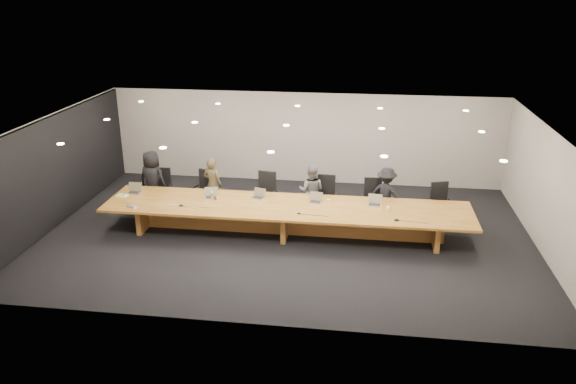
{
  "coord_description": "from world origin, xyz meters",
  "views": [
    {
      "loc": [
        1.76,
        -12.64,
        5.9
      ],
      "look_at": [
        0.0,
        0.3,
        1.0
      ],
      "focal_mm": 35.0,
      "sensor_mm": 36.0,
      "label": 1
    }
  ],
  "objects_px": {
    "chair_far_left": "(161,188)",
    "laptop_e": "(375,200)",
    "chair_mid_right": "(325,197)",
    "laptop_a": "(134,188)",
    "mic_left": "(181,205)",
    "laptop_b": "(211,193)",
    "chair_left": "(203,190)",
    "paper_cup_far": "(388,208)",
    "amber_mug": "(215,198)",
    "mic_center": "(299,213)",
    "conference_table": "(286,214)",
    "person_c": "(311,191)",
    "laptop_d": "(315,198)",
    "paper_cup_near": "(328,201)",
    "av_box": "(132,206)",
    "mic_right": "(397,220)",
    "person_b": "(213,185)",
    "chair_right": "(373,199)",
    "chair_mid_left": "(264,194)",
    "chair_far_right": "(441,204)",
    "person_d": "(386,194)",
    "water_bottle": "(212,195)",
    "laptop_c": "(258,194)",
    "person_a": "(152,180)"
  },
  "relations": [
    {
      "from": "chair_far_left",
      "to": "laptop_e",
      "type": "xyz_separation_m",
      "value": [
        5.82,
        -0.99,
        0.33
      ]
    },
    {
      "from": "chair_mid_right",
      "to": "laptop_a",
      "type": "bearing_deg",
      "value": -166.26
    },
    {
      "from": "mic_left",
      "to": "laptop_b",
      "type": "bearing_deg",
      "value": 45.87
    },
    {
      "from": "mic_left",
      "to": "chair_left",
      "type": "bearing_deg",
      "value": 86.85
    },
    {
      "from": "laptop_a",
      "to": "paper_cup_far",
      "type": "distance_m",
      "value": 6.52
    },
    {
      "from": "amber_mug",
      "to": "mic_center",
      "type": "distance_m",
      "value": 2.29
    },
    {
      "from": "conference_table",
      "to": "person_c",
      "type": "height_order",
      "value": "person_c"
    },
    {
      "from": "chair_far_left",
      "to": "laptop_b",
      "type": "xyz_separation_m",
      "value": [
        1.71,
        -1.03,
        0.33
      ]
    },
    {
      "from": "chair_far_left",
      "to": "laptop_d",
      "type": "xyz_separation_m",
      "value": [
        4.36,
        -0.98,
        0.32
      ]
    },
    {
      "from": "paper_cup_near",
      "to": "laptop_a",
      "type": "bearing_deg",
      "value": -179.69
    },
    {
      "from": "amber_mug",
      "to": "av_box",
      "type": "distance_m",
      "value": 2.04
    },
    {
      "from": "conference_table",
      "to": "amber_mug",
      "type": "relative_size",
      "value": 104.79
    },
    {
      "from": "mic_right",
      "to": "person_b",
      "type": "bearing_deg",
      "value": 159.99
    },
    {
      "from": "mic_left",
      "to": "laptop_e",
      "type": "bearing_deg",
      "value": 7.94
    },
    {
      "from": "mic_right",
      "to": "chair_far_left",
      "type": "bearing_deg",
      "value": 163.77
    },
    {
      "from": "laptop_b",
      "to": "mic_center",
      "type": "bearing_deg",
      "value": -30.06
    },
    {
      "from": "chair_mid_right",
      "to": "chair_right",
      "type": "bearing_deg",
      "value": 4.76
    },
    {
      "from": "laptop_b",
      "to": "av_box",
      "type": "height_order",
      "value": "laptop_b"
    },
    {
      "from": "chair_mid_right",
      "to": "chair_mid_left",
      "type": "bearing_deg",
      "value": -174.1
    },
    {
      "from": "chair_left",
      "to": "mic_left",
      "type": "distance_m",
      "value": 1.64
    },
    {
      "from": "person_c",
      "to": "paper_cup_near",
      "type": "relative_size",
      "value": 17.37
    },
    {
      "from": "chair_mid_right",
      "to": "amber_mug",
      "type": "xyz_separation_m",
      "value": [
        -2.7,
        -1.04,
        0.23
      ]
    },
    {
      "from": "chair_left",
      "to": "mic_center",
      "type": "xyz_separation_m",
      "value": [
        2.84,
        -1.72,
        0.2
      ]
    },
    {
      "from": "chair_left",
      "to": "mic_right",
      "type": "bearing_deg",
      "value": -3.19
    },
    {
      "from": "laptop_a",
      "to": "mic_left",
      "type": "distance_m",
      "value": 1.63
    },
    {
      "from": "chair_far_right",
      "to": "person_d",
      "type": "relative_size",
      "value": 0.77
    },
    {
      "from": "person_c",
      "to": "laptop_a",
      "type": "height_order",
      "value": "person_c"
    },
    {
      "from": "person_c",
      "to": "mic_center",
      "type": "distance_m",
      "value": 1.69
    },
    {
      "from": "amber_mug",
      "to": "av_box",
      "type": "bearing_deg",
      "value": -158.99
    },
    {
      "from": "person_c",
      "to": "water_bottle",
      "type": "distance_m",
      "value": 2.63
    },
    {
      "from": "chair_mid_right",
      "to": "chair_far_right",
      "type": "distance_m",
      "value": 3.0
    },
    {
      "from": "chair_mid_left",
      "to": "water_bottle",
      "type": "relative_size",
      "value": 6.17
    },
    {
      "from": "person_d",
      "to": "paper_cup_near",
      "type": "height_order",
      "value": "person_d"
    },
    {
      "from": "paper_cup_near",
      "to": "paper_cup_far",
      "type": "xyz_separation_m",
      "value": [
        1.47,
        -0.29,
        0.0
      ]
    },
    {
      "from": "laptop_d",
      "to": "amber_mug",
      "type": "height_order",
      "value": "laptop_d"
    },
    {
      "from": "laptop_a",
      "to": "mic_left",
      "type": "xyz_separation_m",
      "value": [
        1.48,
        -0.68,
        -0.12
      ]
    },
    {
      "from": "person_c",
      "to": "amber_mug",
      "type": "height_order",
      "value": "person_c"
    },
    {
      "from": "person_c",
      "to": "laptop_e",
      "type": "xyz_separation_m",
      "value": [
        1.65,
        -0.92,
        0.17
      ]
    },
    {
      "from": "laptop_d",
      "to": "mic_left",
      "type": "height_order",
      "value": "laptop_d"
    },
    {
      "from": "person_b",
      "to": "mic_left",
      "type": "xyz_separation_m",
      "value": [
        -0.38,
        -1.56,
        0.01
      ]
    },
    {
      "from": "water_bottle",
      "to": "mic_right",
      "type": "distance_m",
      "value": 4.66
    },
    {
      "from": "laptop_c",
      "to": "paper_cup_near",
      "type": "relative_size",
      "value": 3.87
    },
    {
      "from": "water_bottle",
      "to": "chair_mid_left",
      "type": "bearing_deg",
      "value": 36.83
    },
    {
      "from": "laptop_a",
      "to": "av_box",
      "type": "xyz_separation_m",
      "value": [
        0.31,
        -0.89,
        -0.12
      ]
    },
    {
      "from": "laptop_e",
      "to": "paper_cup_near",
      "type": "relative_size",
      "value": 4.13
    },
    {
      "from": "conference_table",
      "to": "laptop_b",
      "type": "distance_m",
      "value": 2.02
    },
    {
      "from": "person_c",
      "to": "laptop_b",
      "type": "relative_size",
      "value": 4.3
    },
    {
      "from": "laptop_a",
      "to": "laptop_b",
      "type": "relative_size",
      "value": 1.03
    },
    {
      "from": "chair_far_left",
      "to": "person_d",
      "type": "height_order",
      "value": "person_d"
    },
    {
      "from": "person_a",
      "to": "mic_center",
      "type": "xyz_separation_m",
      "value": [
        4.24,
        -1.67,
        -0.06
      ]
    }
  ]
}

